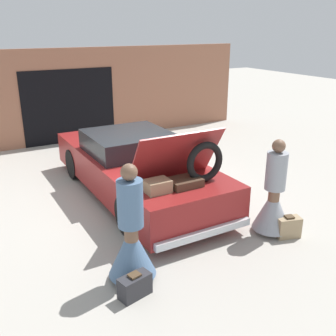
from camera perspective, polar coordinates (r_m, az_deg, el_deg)
ground_plane at (r=8.48m, az=-4.65°, el=-3.70°), size 40.00×40.00×0.00m
garage_wall_back at (r=12.37m, az=-14.28°, el=10.02°), size 12.00×0.14×2.80m
car at (r=8.26m, az=-4.74°, el=0.14°), size 1.93×5.14×1.78m
person_left at (r=5.51m, az=-5.32°, el=-10.42°), size 0.67×0.67×1.73m
person_right at (r=6.92m, az=15.04°, el=-4.63°), size 0.66×0.66×1.67m
suitcase_beside_left_person at (r=5.43m, az=-4.85°, el=-16.67°), size 0.47×0.31×0.34m
suitcase_beside_right_person at (r=7.03m, az=17.04°, el=-8.19°), size 0.45×0.32×0.39m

